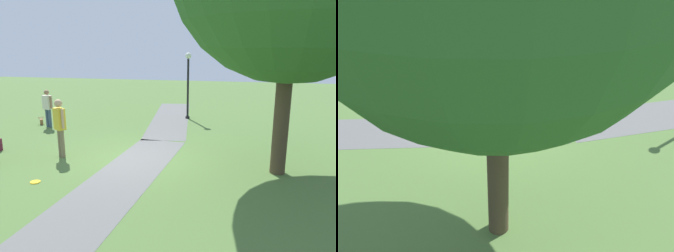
{
  "view_description": "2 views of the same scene",
  "coord_description": "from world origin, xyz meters",
  "views": [
    {
      "loc": [
        9.04,
        2.92,
        3.34
      ],
      "look_at": [
        1.61,
        1.3,
        1.49
      ],
      "focal_mm": 34.66,
      "sensor_mm": 36.0,
      "label": 1
    },
    {
      "loc": [
        0.79,
        9.74,
        5.73
      ],
      "look_at": [
        -0.15,
        1.8,
        1.07
      ],
      "focal_mm": 41.03,
      "sensor_mm": 36.0,
      "label": 2
    }
  ],
  "objects": [
    {
      "name": "man_near_boulder",
      "position": [
        0.33,
        -2.37,
        1.07
      ],
      "size": [
        0.4,
        0.44,
        1.82
      ],
      "color": "#7C6B4F",
      "rests_on": "ground"
    },
    {
      "name": "footpath_segment_mid",
      "position": [
        1.92,
        0.04,
        0.0
      ],
      "size": [
        8.1,
        2.22,
        0.01
      ],
      "color": "#605F5E",
      "rests_on": "ground"
    },
    {
      "name": "woman_with_handbag",
      "position": [
        -3.09,
        -4.95,
        0.92
      ],
      "size": [
        0.33,
        0.5,
        1.6
      ],
      "color": "#3E5267",
      "rests_on": "ground"
    },
    {
      "name": "footpath_segment_near",
      "position": [
        -6.04,
        -0.22,
        0.0
      ],
      "size": [
        8.15,
        2.73,
        0.01
      ],
      "color": "#605F5E",
      "rests_on": "ground"
    },
    {
      "name": "ground_plane",
      "position": [
        0.0,
        0.0,
        0.0
      ],
      "size": [
        48.0,
        48.0,
        0.0
      ],
      "primitive_type": "plane",
      "color": "#4F6F36"
    },
    {
      "name": "frisbee_on_grass",
      "position": [
        2.27,
        -2.01,
        0.01
      ],
      "size": [
        0.26,
        0.26,
        0.02
      ],
      "color": "gold",
      "rests_on": "ground"
    },
    {
      "name": "handbag_on_grass",
      "position": [
        -3.49,
        -5.58,
        0.14
      ],
      "size": [
        0.38,
        0.38,
        0.31
      ],
      "color": "brown",
      "rests_on": "ground"
    },
    {
      "name": "lamp_post",
      "position": [
        -6.09,
        0.59,
        1.94
      ],
      "size": [
        0.28,
        0.28,
        3.1
      ],
      "color": "black",
      "rests_on": "ground"
    }
  ]
}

